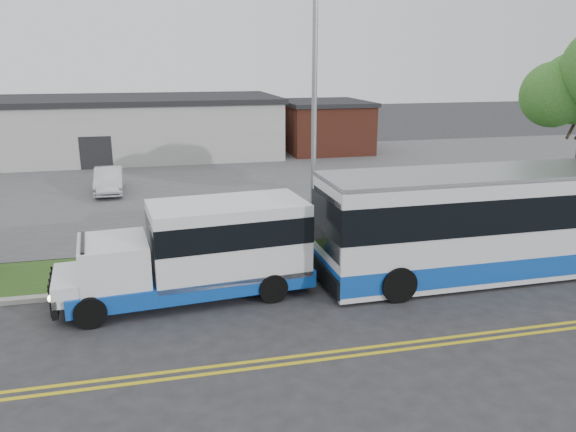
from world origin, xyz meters
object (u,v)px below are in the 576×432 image
object	(u,v)px
streetlight_near	(315,112)
shuttle_bus	(204,248)
parked_car_a	(109,180)
transit_bus	(506,221)

from	to	relation	value
streetlight_near	shuttle_bus	xyz separation A→B (m)	(-4.07, -2.37, -3.70)
shuttle_bus	parked_car_a	world-z (taller)	shuttle_bus
transit_bus	parked_car_a	size ratio (longest dim) A/B	3.14
streetlight_near	shuttle_bus	bearing A→B (deg)	-149.85
parked_car_a	transit_bus	bearing A→B (deg)	-49.40
parked_car_a	shuttle_bus	bearing A→B (deg)	-77.53
streetlight_near	shuttle_bus	distance (m)	5.99
streetlight_near	transit_bus	bearing A→B (deg)	-25.06
streetlight_near	transit_bus	size ratio (longest dim) A/B	0.75
shuttle_bus	transit_bus	xyz separation A→B (m)	(9.93, -0.37, 0.25)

